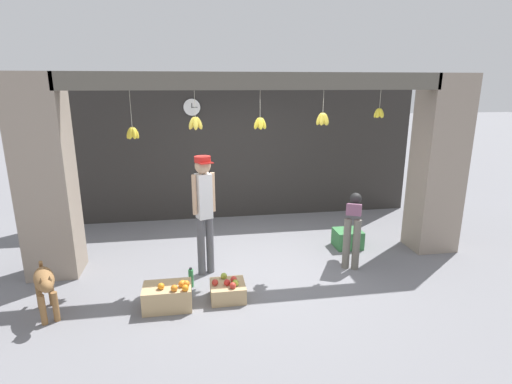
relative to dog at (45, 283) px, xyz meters
The scene contains 13 objects.
ground_plane 2.92m from the dog, 18.21° to the left, with size 60.00×60.00×0.00m, color slate.
shop_back_wall 4.48m from the dog, 51.11° to the left, with size 7.28×0.12×2.87m, color #2D2B28.
shop_pillar_left 1.59m from the dog, 101.61° to the left, with size 0.70×0.60×2.87m, color gray.
shop_pillar_right 5.95m from the dog, 11.85° to the left, with size 0.70×0.60×2.87m, color gray.
storefront_awning 3.72m from the dog, 20.46° to the left, with size 5.38×0.30×0.90m.
dog is the anchor object (origin of this frame).
shopkeeper 2.19m from the dog, 23.20° to the left, with size 0.32×0.31×1.75m.
worker_stooping 4.27m from the dog, 11.16° to the left, with size 0.48×0.75×1.02m.
fruit_crate_oranges 1.45m from the dog, ahead, with size 0.60×0.39×0.37m.
fruit_crate_apples 2.20m from the dog, ahead, with size 0.45×0.42×0.29m.
produce_box_green 4.59m from the dog, 18.08° to the left, with size 0.45×0.39×0.31m, color #387A42.
water_bottle 1.78m from the dog, 14.54° to the left, with size 0.07×0.07×0.28m.
wall_clock 4.22m from the dog, 61.30° to the left, with size 0.34×0.03×0.34m.
Camera 1 is at (-0.95, -5.52, 2.72)m, focal length 28.00 mm.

